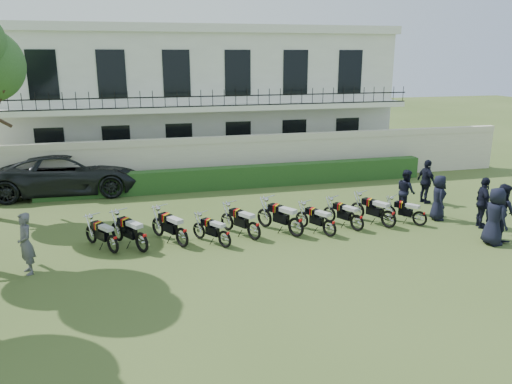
# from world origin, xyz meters

# --- Properties ---
(ground) EXTENTS (100.00, 100.00, 0.00)m
(ground) POSITION_xyz_m (0.00, 0.00, 0.00)
(ground) COLOR #3A4F1F
(ground) RESTS_ON ground
(perimeter_wall) EXTENTS (30.00, 0.35, 2.30)m
(perimeter_wall) POSITION_xyz_m (0.00, 8.00, 1.17)
(perimeter_wall) COLOR beige
(perimeter_wall) RESTS_ON ground
(hedge) EXTENTS (18.00, 0.60, 1.00)m
(hedge) POSITION_xyz_m (1.00, 7.20, 0.50)
(hedge) COLOR #1A491D
(hedge) RESTS_ON ground
(building) EXTENTS (20.40, 9.60, 7.40)m
(building) POSITION_xyz_m (0.00, 13.96, 3.71)
(building) COLOR white
(building) RESTS_ON ground
(motorcycle_0) EXTENTS (1.10, 1.62, 1.02)m
(motorcycle_0) POSITION_xyz_m (-4.60, 0.37, 0.47)
(motorcycle_0) COLOR black
(motorcycle_0) RESTS_ON ground
(motorcycle_1) EXTENTS (1.19, 1.79, 1.12)m
(motorcycle_1) POSITION_xyz_m (-3.72, 0.22, 0.52)
(motorcycle_1) COLOR black
(motorcycle_1) RESTS_ON ground
(motorcycle_2) EXTENTS (1.09, 1.83, 1.11)m
(motorcycle_2) POSITION_xyz_m (-2.46, 0.36, 0.51)
(motorcycle_2) COLOR black
(motorcycle_2) RESTS_ON ground
(motorcycle_3) EXTENTS (1.07, 1.51, 0.96)m
(motorcycle_3) POSITION_xyz_m (-1.15, -0.01, 0.44)
(motorcycle_3) COLOR black
(motorcycle_3) RESTS_ON ground
(motorcycle_4) EXTENTS (1.08, 1.73, 1.07)m
(motorcycle_4) POSITION_xyz_m (-0.07, 0.43, 0.49)
(motorcycle_4) COLOR black
(motorcycle_4) RESTS_ON ground
(motorcycle_5) EXTENTS (1.21, 1.86, 1.16)m
(motorcycle_5) POSITION_xyz_m (1.37, 0.35, 0.53)
(motorcycle_5) COLOR black
(motorcycle_5) RESTS_ON ground
(motorcycle_6) EXTENTS (0.96, 1.67, 1.01)m
(motorcycle_6) POSITION_xyz_m (2.48, 0.09, 0.46)
(motorcycle_6) COLOR black
(motorcycle_6) RESTS_ON ground
(motorcycle_7) EXTENTS (0.95, 1.67, 1.00)m
(motorcycle_7) POSITION_xyz_m (3.63, 0.38, 0.46)
(motorcycle_7) COLOR black
(motorcycle_7) RESTS_ON ground
(motorcycle_8) EXTENTS (1.03, 1.82, 1.09)m
(motorcycle_8) POSITION_xyz_m (4.84, 0.39, 0.50)
(motorcycle_8) COLOR black
(motorcycle_8) RESTS_ON ground
(motorcycle_9) EXTENTS (1.11, 1.42, 0.94)m
(motorcycle_9) POSITION_xyz_m (6.05, 0.32, 0.43)
(motorcycle_9) COLOR black
(motorcycle_9) RESTS_ON ground
(suv) EXTENTS (6.62, 3.18, 1.82)m
(suv) POSITION_xyz_m (-6.61, 8.21, 0.91)
(suv) COLOR black
(suv) RESTS_ON ground
(inspector) EXTENTS (0.65, 0.77, 1.78)m
(inspector) POSITION_xyz_m (-6.89, -0.49, 0.89)
(inspector) COLOR #5A5A5F
(inspector) RESTS_ON ground
(officer_0) EXTENTS (0.64, 0.95, 1.91)m
(officer_0) POSITION_xyz_m (7.38, -1.81, 0.95)
(officer_0) COLOR black
(officer_0) RESTS_ON ground
(officer_1) EXTENTS (0.80, 0.99, 1.92)m
(officer_1) POSITION_xyz_m (7.91, -1.50, 0.96)
(officer_1) COLOR black
(officer_1) RESTS_ON ground
(officer_2) EXTENTS (0.78, 1.17, 1.84)m
(officer_2) POSITION_xyz_m (8.10, -0.32, 0.92)
(officer_2) COLOR black
(officer_2) RESTS_ON ground
(officer_3) EXTENTS (0.78, 0.96, 1.70)m
(officer_3) POSITION_xyz_m (7.12, 0.87, 0.85)
(officer_3) COLOR black
(officer_3) RESTS_ON ground
(officer_4) EXTENTS (0.70, 0.87, 1.71)m
(officer_4) POSITION_xyz_m (6.41, 1.97, 0.85)
(officer_4) COLOR black
(officer_4) RESTS_ON ground
(officer_5) EXTENTS (0.53, 1.10, 1.83)m
(officer_5) POSITION_xyz_m (7.89, 2.88, 0.92)
(officer_5) COLOR black
(officer_5) RESTS_ON ground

